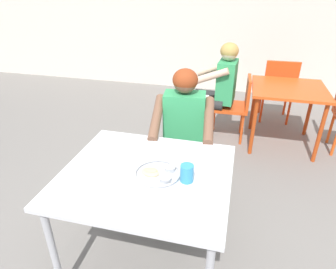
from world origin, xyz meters
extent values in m
cube|color=slate|center=(0.00, 0.00, -0.03)|extent=(12.00, 12.00, 0.05)
cube|color=silver|center=(-0.03, -0.01, 0.72)|extent=(1.05, 0.94, 0.03)
cylinder|color=#B2B2B7|center=(-0.49, -0.42, 0.35)|extent=(0.04, 0.04, 0.70)
cylinder|color=#B2B2B7|center=(-0.49, 0.40, 0.35)|extent=(0.04, 0.04, 0.70)
cylinder|color=#B2B2B7|center=(0.43, 0.40, 0.35)|extent=(0.04, 0.04, 0.70)
cylinder|color=#B7BABF|center=(0.05, -0.01, 0.73)|extent=(0.29, 0.29, 0.01)
torus|color=#B7BABF|center=(0.05, -0.01, 0.75)|extent=(0.29, 0.29, 0.01)
cylinder|color=#B2B5BA|center=(0.11, -0.07, 0.75)|extent=(0.07, 0.07, 0.03)
cylinder|color=#B77F23|center=(0.11, -0.07, 0.76)|extent=(0.06, 0.06, 0.01)
cylinder|color=#B2B5BA|center=(0.11, 0.05, 0.75)|extent=(0.07, 0.07, 0.03)
cylinder|color=#C65119|center=(0.11, 0.05, 0.76)|extent=(0.06, 0.06, 0.01)
ellipsoid|color=#E5C689|center=(0.00, -0.01, 0.74)|extent=(0.14, 0.12, 0.01)
ellipsoid|color=#DBB77F|center=(0.00, 0.00, 0.75)|extent=(0.09, 0.07, 0.01)
cylinder|color=#338CBF|center=(0.23, -0.03, 0.79)|extent=(0.08, 0.08, 0.11)
cylinder|color=#593319|center=(0.23, -0.03, 0.82)|extent=(0.07, 0.07, 0.02)
cube|color=silver|center=(0.05, 0.85, 0.44)|extent=(0.46, 0.46, 0.04)
cube|color=silver|center=(0.03, 1.04, 0.66)|extent=(0.39, 0.08, 0.42)
cylinder|color=silver|center=(0.23, 0.70, 0.21)|extent=(0.03, 0.03, 0.42)
cylinder|color=silver|center=(-0.09, 0.66, 0.21)|extent=(0.03, 0.03, 0.42)
cylinder|color=silver|center=(0.19, 1.03, 0.21)|extent=(0.03, 0.03, 0.42)
cylinder|color=silver|center=(-0.13, 1.00, 0.21)|extent=(0.03, 0.03, 0.42)
cylinder|color=#353535|center=(0.25, 0.42, 0.23)|extent=(0.10, 0.10, 0.45)
cylinder|color=#353535|center=(0.22, 0.62, 0.49)|extent=(0.17, 0.41, 0.12)
cylinder|color=#353535|center=(-0.05, 0.38, 0.23)|extent=(0.10, 0.10, 0.45)
cylinder|color=#353535|center=(-0.08, 0.58, 0.49)|extent=(0.17, 0.41, 0.12)
cube|color=#339959|center=(0.05, 0.80, 0.73)|extent=(0.36, 0.24, 0.48)
cylinder|color=brown|center=(0.27, 0.64, 0.83)|extent=(0.13, 0.46, 0.25)
cylinder|color=brown|center=(-0.13, 0.60, 0.83)|extent=(0.13, 0.46, 0.25)
sphere|color=brown|center=(0.05, 0.80, 1.07)|extent=(0.19, 0.19, 0.19)
ellipsoid|color=maroon|center=(0.05, 0.80, 1.09)|extent=(0.21, 0.20, 0.18)
cube|color=#E04C19|center=(1.02, 1.97, 0.71)|extent=(0.80, 0.78, 0.03)
cylinder|color=#B33D14|center=(0.68, 1.64, 0.35)|extent=(0.04, 0.04, 0.69)
cylinder|color=#B33D14|center=(1.36, 1.64, 0.35)|extent=(0.04, 0.04, 0.69)
cylinder|color=#B33D14|center=(0.68, 2.30, 0.35)|extent=(0.04, 0.04, 0.69)
cylinder|color=#B33D14|center=(1.36, 2.30, 0.35)|extent=(0.04, 0.04, 0.69)
cube|color=#D04819|center=(0.38, 1.98, 0.42)|extent=(0.45, 0.40, 0.04)
cube|color=#D04819|center=(0.58, 1.99, 0.61)|extent=(0.05, 0.37, 0.36)
cylinder|color=#D04819|center=(0.21, 1.82, 0.20)|extent=(0.03, 0.03, 0.40)
cylinder|color=#D04819|center=(0.19, 2.13, 0.20)|extent=(0.03, 0.03, 0.40)
cylinder|color=#D04819|center=(0.56, 1.83, 0.20)|extent=(0.03, 0.03, 0.40)
cylinder|color=#D04819|center=(0.55, 2.14, 0.20)|extent=(0.03, 0.03, 0.40)
cylinder|color=#DB4E18|center=(1.61, 2.13, 0.21)|extent=(0.03, 0.03, 0.42)
cylinder|color=#DB4E18|center=(1.59, 1.82, 0.21)|extent=(0.03, 0.03, 0.42)
cube|color=#EE4517|center=(0.98, 2.72, 0.45)|extent=(0.45, 0.44, 0.04)
cube|color=#EE4517|center=(0.99, 2.52, 0.67)|extent=(0.42, 0.05, 0.42)
cylinder|color=#EE4517|center=(0.80, 2.89, 0.21)|extent=(0.03, 0.03, 0.43)
cylinder|color=#EE4517|center=(1.16, 2.90, 0.21)|extent=(0.03, 0.03, 0.43)
cylinder|color=#EE4517|center=(0.81, 2.54, 0.21)|extent=(0.03, 0.03, 0.43)
cylinder|color=#EE4517|center=(1.17, 2.55, 0.21)|extent=(0.03, 0.03, 0.43)
cylinder|color=#292929|center=(-0.09, 1.85, 0.23)|extent=(0.10, 0.10, 0.45)
cylinder|color=#292929|center=(0.11, 1.83, 0.49)|extent=(0.41, 0.15, 0.12)
cylinder|color=#292929|center=(-0.07, 2.15, 0.23)|extent=(0.10, 0.10, 0.45)
cylinder|color=#292929|center=(0.13, 2.13, 0.49)|extent=(0.41, 0.15, 0.12)
cube|color=#339959|center=(0.32, 1.97, 0.73)|extent=(0.22, 0.35, 0.49)
cylinder|color=beige|center=(0.13, 1.78, 0.83)|extent=(0.46, 0.11, 0.25)
cylinder|color=beige|center=(0.16, 2.19, 0.83)|extent=(0.46, 0.11, 0.25)
sphere|color=beige|center=(0.32, 1.97, 1.08)|extent=(0.19, 0.19, 0.19)
ellipsoid|color=tan|center=(0.32, 1.97, 1.09)|extent=(0.21, 0.20, 0.18)
camera|label=1|loc=(0.47, -1.43, 1.80)|focal=31.35mm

